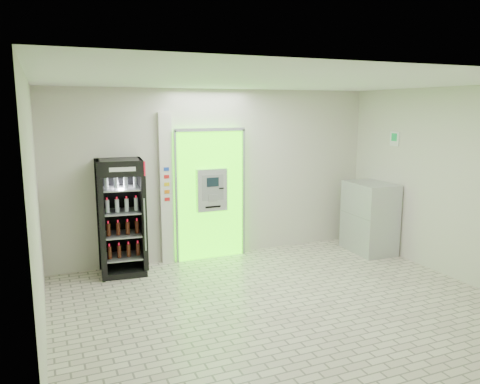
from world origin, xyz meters
TOP-DOWN VIEW (x-y plane):
  - ground at (0.00, 0.00)m, footprint 6.00×6.00m
  - room_shell at (0.00, 0.00)m, footprint 6.00×6.00m
  - atm_assembly at (-0.20, 2.41)m, footprint 1.30×0.24m
  - pillar at (-0.98, 2.45)m, footprint 0.22×0.11m
  - beverage_cooler at (-1.79, 2.19)m, footprint 0.76×0.70m
  - steel_cabinet at (2.66, 1.59)m, footprint 0.71×1.01m
  - exit_sign at (2.99, 1.40)m, footprint 0.02×0.22m

SIDE VIEW (x-z plane):
  - ground at x=0.00m, z-range 0.00..0.00m
  - steel_cabinet at x=2.66m, z-range 0.00..1.31m
  - beverage_cooler at x=-1.79m, z-range -0.04..1.84m
  - atm_assembly at x=-0.20m, z-range 0.01..2.34m
  - pillar at x=-0.98m, z-range 0.00..2.60m
  - room_shell at x=0.00m, z-range -1.16..4.84m
  - exit_sign at x=2.99m, z-range 1.99..2.25m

